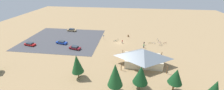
{
  "coord_description": "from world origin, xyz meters",
  "views": [
    {
      "loc": [
        -3.4,
        54.82,
        25.26
      ],
      "look_at": [
        2.81,
        5.19,
        1.2
      ],
      "focal_mm": 22.08,
      "sensor_mm": 36.0,
      "label": 1
    }
  ],
  "objects_px": {
    "bike_pavilion": "(143,56)",
    "bicycle_teal_yard_right": "(115,41)",
    "car_blue_end_stall": "(62,42)",
    "visitor_crossing_yard": "(144,43)",
    "bicycle_blue_yard_left": "(154,43)",
    "lot_sign": "(104,37)",
    "bicycle_white_lone_east": "(158,40)",
    "pine_west": "(77,64)",
    "pine_far_east": "(141,75)",
    "car_tan_back_corner": "(72,30)",
    "visitor_near_lot": "(122,41)",
    "pine_midwest": "(215,89)",
    "visitor_at_bikes": "(144,46)",
    "trash_bin": "(128,36)",
    "bicycle_yellow_yard_front": "(150,43)",
    "car_maroon_aisle_side": "(75,48)",
    "pine_east": "(115,75)",
    "car_red_near_entry": "(30,44)",
    "pine_mideast": "(176,76)",
    "bicycle_red_by_bin": "(165,43)",
    "bicycle_purple_back_row": "(160,43)",
    "bicycle_green_edge_south": "(118,40)",
    "bicycle_silver_near_sign": "(161,45)"
  },
  "relations": [
    {
      "from": "pine_far_east",
      "to": "bicycle_silver_near_sign",
      "type": "distance_m",
      "value": 28.56
    },
    {
      "from": "visitor_near_lot",
      "to": "pine_west",
      "type": "bearing_deg",
      "value": 66.3
    },
    {
      "from": "pine_east",
      "to": "car_blue_end_stall",
      "type": "relative_size",
      "value": 1.67
    },
    {
      "from": "pine_mideast",
      "to": "bicycle_white_lone_east",
      "type": "relative_size",
      "value": 4.01
    },
    {
      "from": "visitor_at_bikes",
      "to": "car_maroon_aisle_side",
      "type": "bearing_deg",
      "value": 9.91
    },
    {
      "from": "pine_midwest",
      "to": "visitor_at_bikes",
      "type": "bearing_deg",
      "value": -64.78
    },
    {
      "from": "bicycle_purple_back_row",
      "to": "car_tan_back_corner",
      "type": "height_order",
      "value": "car_tan_back_corner"
    },
    {
      "from": "bicycle_yellow_yard_front",
      "to": "car_maroon_aisle_side",
      "type": "distance_m",
      "value": 31.4
    },
    {
      "from": "pine_mideast",
      "to": "bicycle_teal_yard_right",
      "type": "distance_m",
      "value": 33.45
    },
    {
      "from": "bicycle_green_edge_south",
      "to": "lot_sign",
      "type": "bearing_deg",
      "value": -1.61
    },
    {
      "from": "car_red_near_entry",
      "to": "bicycle_purple_back_row",
      "type": "bearing_deg",
      "value": -170.85
    },
    {
      "from": "car_tan_back_corner",
      "to": "bicycle_purple_back_row",
      "type": "bearing_deg",
      "value": 166.9
    },
    {
      "from": "car_blue_end_stall",
      "to": "visitor_crossing_yard",
      "type": "height_order",
      "value": "visitor_crossing_yard"
    },
    {
      "from": "pine_west",
      "to": "car_blue_end_stall",
      "type": "bearing_deg",
      "value": -54.37
    },
    {
      "from": "pine_far_east",
      "to": "bicycle_teal_yard_right",
      "type": "xyz_separation_m",
      "value": [
        9.25,
        -28.15,
        -3.94
      ]
    },
    {
      "from": "pine_east",
      "to": "car_red_near_entry",
      "type": "relative_size",
      "value": 1.67
    },
    {
      "from": "car_tan_back_corner",
      "to": "lot_sign",
      "type": "bearing_deg",
      "value": 154.5
    },
    {
      "from": "pine_midwest",
      "to": "bicycle_teal_yard_right",
      "type": "bearing_deg",
      "value": -51.5
    },
    {
      "from": "lot_sign",
      "to": "visitor_crossing_yard",
      "type": "relative_size",
      "value": 1.28
    },
    {
      "from": "pine_far_east",
      "to": "visitor_crossing_yard",
      "type": "relative_size",
      "value": 3.85
    },
    {
      "from": "bike_pavilion",
      "to": "bicycle_silver_near_sign",
      "type": "bearing_deg",
      "value": -120.1
    },
    {
      "from": "car_red_near_entry",
      "to": "car_blue_end_stall",
      "type": "bearing_deg",
      "value": -165.45
    },
    {
      "from": "bicycle_red_by_bin",
      "to": "car_red_near_entry",
      "type": "bearing_deg",
      "value": 8.8
    },
    {
      "from": "bicycle_yellow_yard_front",
      "to": "bicycle_red_by_bin",
      "type": "bearing_deg",
      "value": -173.42
    },
    {
      "from": "pine_east",
      "to": "bicycle_yellow_yard_front",
      "type": "height_order",
      "value": "pine_east"
    },
    {
      "from": "pine_east",
      "to": "bicycle_teal_yard_right",
      "type": "relative_size",
      "value": 5.37
    },
    {
      "from": "bicycle_purple_back_row",
      "to": "bicycle_yellow_yard_front",
      "type": "relative_size",
      "value": 0.85
    },
    {
      "from": "bicycle_silver_near_sign",
      "to": "visitor_crossing_yard",
      "type": "distance_m",
      "value": 7.07
    },
    {
      "from": "pine_east",
      "to": "pine_far_east",
      "type": "bearing_deg",
      "value": -159.07
    },
    {
      "from": "visitor_at_bikes",
      "to": "trash_bin",
      "type": "bearing_deg",
      "value": -59.93
    },
    {
      "from": "bicycle_teal_yard_right",
      "to": "car_blue_end_stall",
      "type": "height_order",
      "value": "car_blue_end_stall"
    },
    {
      "from": "lot_sign",
      "to": "visitor_near_lot",
      "type": "distance_m",
      "value": 9.15
    },
    {
      "from": "pine_east",
      "to": "car_red_near_entry",
      "type": "xyz_separation_m",
      "value": [
        38.13,
        -21.98,
        -4.72
      ]
    },
    {
      "from": "pine_mideast",
      "to": "car_red_near_entry",
      "type": "relative_size",
      "value": 1.32
    },
    {
      "from": "pine_mideast",
      "to": "visitor_at_bikes",
      "type": "relative_size",
      "value": 3.79
    },
    {
      "from": "bicycle_blue_yard_left",
      "to": "trash_bin",
      "type": "bearing_deg",
      "value": -31.68
    },
    {
      "from": "bicycle_teal_yard_right",
      "to": "bicycle_white_lone_east",
      "type": "bearing_deg",
      "value": -169.83
    },
    {
      "from": "pine_west",
      "to": "bicycle_purple_back_row",
      "type": "relative_size",
      "value": 5.39
    },
    {
      "from": "pine_east",
      "to": "pine_mideast",
      "type": "height_order",
      "value": "pine_east"
    },
    {
      "from": "pine_far_east",
      "to": "car_red_near_entry",
      "type": "xyz_separation_m",
      "value": [
        44.17,
        -19.67,
        -3.57
      ]
    },
    {
      "from": "pine_far_east",
      "to": "car_tan_back_corner",
      "type": "distance_m",
      "value": 51.24
    },
    {
      "from": "bicycle_blue_yard_left",
      "to": "lot_sign",
      "type": "bearing_deg",
      "value": -4.5
    },
    {
      "from": "bicycle_white_lone_east",
      "to": "car_blue_end_stall",
      "type": "bearing_deg",
      "value": 11.78
    },
    {
      "from": "bicycle_green_edge_south",
      "to": "car_red_near_entry",
      "type": "bearing_deg",
      "value": 15.17
    },
    {
      "from": "bicycle_red_by_bin",
      "to": "car_blue_end_stall",
      "type": "relative_size",
      "value": 0.33
    },
    {
      "from": "bicycle_silver_near_sign",
      "to": "car_maroon_aisle_side",
      "type": "distance_m",
      "value": 35.37
    },
    {
      "from": "bicycle_green_edge_south",
      "to": "visitor_near_lot",
      "type": "height_order",
      "value": "visitor_near_lot"
    },
    {
      "from": "pine_west",
      "to": "visitor_near_lot",
      "type": "relative_size",
      "value": 4.43
    },
    {
      "from": "bicycle_purple_back_row",
      "to": "car_red_near_entry",
      "type": "distance_m",
      "value": 55.08
    },
    {
      "from": "bike_pavilion",
      "to": "bicycle_teal_yard_right",
      "type": "bearing_deg",
      "value": -57.36
    }
  ]
}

